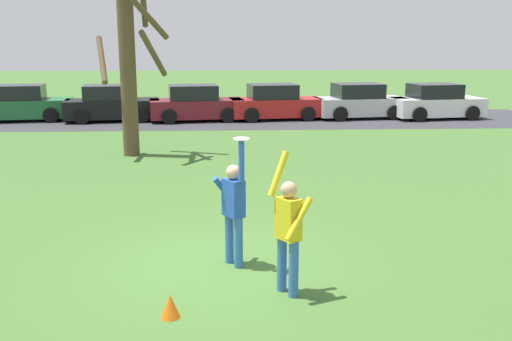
{
  "coord_description": "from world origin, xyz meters",
  "views": [
    {
      "loc": [
        0.19,
        -8.93,
        3.56
      ],
      "look_at": [
        0.65,
        0.31,
        1.47
      ],
      "focal_mm": 40.79,
      "sensor_mm": 36.0,
      "label": 1
    }
  ],
  "objects_px": {
    "person_catcher": "(234,206)",
    "frisbee_disc": "(241,139)",
    "parked_car_black": "(112,105)",
    "parked_car_maroon": "(196,104)",
    "field_cone_orange": "(170,306)",
    "parked_car_red": "(275,103)",
    "bare_tree_tall": "(130,64)",
    "parked_car_green": "(23,104)",
    "person_defender": "(288,228)",
    "parked_car_silver": "(360,102)",
    "parked_car_white": "(436,103)"
  },
  "relations": [
    {
      "from": "parked_car_maroon",
      "to": "parked_car_white",
      "type": "relative_size",
      "value": 1.0
    },
    {
      "from": "bare_tree_tall",
      "to": "field_cone_orange",
      "type": "bearing_deg",
      "value": -78.81
    },
    {
      "from": "parked_car_red",
      "to": "parked_car_white",
      "type": "relative_size",
      "value": 1.0
    },
    {
      "from": "person_defender",
      "to": "parked_car_silver",
      "type": "bearing_deg",
      "value": -49.38
    },
    {
      "from": "person_defender",
      "to": "parked_car_silver",
      "type": "height_order",
      "value": "person_defender"
    },
    {
      "from": "person_catcher",
      "to": "parked_car_red",
      "type": "xyz_separation_m",
      "value": [
        2.07,
        17.44,
        -0.25
      ]
    },
    {
      "from": "parked_car_black",
      "to": "bare_tree_tall",
      "type": "distance_m",
      "value": 8.56
    },
    {
      "from": "parked_car_green",
      "to": "bare_tree_tall",
      "type": "bearing_deg",
      "value": -61.25
    },
    {
      "from": "parked_car_black",
      "to": "parked_car_maroon",
      "type": "xyz_separation_m",
      "value": [
        3.75,
        -0.13,
        0.0
      ]
    },
    {
      "from": "parked_car_green",
      "to": "field_cone_orange",
      "type": "bearing_deg",
      "value": -74.58
    },
    {
      "from": "person_catcher",
      "to": "parked_car_red",
      "type": "bearing_deg",
      "value": 139.49
    },
    {
      "from": "parked_car_black",
      "to": "parked_car_red",
      "type": "distance_m",
      "value": 7.3
    },
    {
      "from": "parked_car_green",
      "to": "parked_car_maroon",
      "type": "relative_size",
      "value": 1.0
    },
    {
      "from": "parked_car_black",
      "to": "parked_car_red",
      "type": "height_order",
      "value": "same"
    },
    {
      "from": "person_catcher",
      "to": "frisbee_disc",
      "type": "height_order",
      "value": "frisbee_disc"
    },
    {
      "from": "parked_car_black",
      "to": "parked_car_red",
      "type": "bearing_deg",
      "value": -6.64
    },
    {
      "from": "parked_car_maroon",
      "to": "parked_car_red",
      "type": "distance_m",
      "value": 3.57
    },
    {
      "from": "parked_car_silver",
      "to": "parked_car_white",
      "type": "distance_m",
      "value": 3.47
    },
    {
      "from": "frisbee_disc",
      "to": "parked_car_white",
      "type": "height_order",
      "value": "frisbee_disc"
    },
    {
      "from": "parked_car_maroon",
      "to": "bare_tree_tall",
      "type": "height_order",
      "value": "bare_tree_tall"
    },
    {
      "from": "person_catcher",
      "to": "bare_tree_tall",
      "type": "distance_m",
      "value": 9.94
    },
    {
      "from": "parked_car_red",
      "to": "parked_car_maroon",
      "type": "bearing_deg",
      "value": 176.82
    },
    {
      "from": "parked_car_maroon",
      "to": "field_cone_orange",
      "type": "height_order",
      "value": "parked_car_maroon"
    },
    {
      "from": "frisbee_disc",
      "to": "parked_car_red",
      "type": "height_order",
      "value": "frisbee_disc"
    },
    {
      "from": "person_defender",
      "to": "parked_car_silver",
      "type": "distance_m",
      "value": 19.49
    },
    {
      "from": "parked_car_black",
      "to": "parked_car_white",
      "type": "xyz_separation_m",
      "value": [
        14.69,
        0.05,
        0.0
      ]
    },
    {
      "from": "parked_car_silver",
      "to": "bare_tree_tall",
      "type": "relative_size",
      "value": 0.71
    },
    {
      "from": "parked_car_maroon",
      "to": "person_defender",
      "type": "bearing_deg",
      "value": -90.98
    },
    {
      "from": "person_catcher",
      "to": "frisbee_disc",
      "type": "xyz_separation_m",
      "value": [
        0.13,
        -0.19,
        1.11
      ]
    },
    {
      "from": "parked_car_green",
      "to": "parked_car_black",
      "type": "bearing_deg",
      "value": -11.85
    },
    {
      "from": "frisbee_disc",
      "to": "parked_car_green",
      "type": "distance_m",
      "value": 20.09
    },
    {
      "from": "parked_car_silver",
      "to": "field_cone_orange",
      "type": "height_order",
      "value": "parked_car_silver"
    },
    {
      "from": "parked_car_white",
      "to": "parked_car_silver",
      "type": "bearing_deg",
      "value": 166.85
    },
    {
      "from": "parked_car_maroon",
      "to": "field_cone_orange",
      "type": "distance_m",
      "value": 18.95
    },
    {
      "from": "person_defender",
      "to": "parked_car_white",
      "type": "xyz_separation_m",
      "value": [
        8.71,
        18.45,
        -0.25
      ]
    },
    {
      "from": "bare_tree_tall",
      "to": "field_cone_orange",
      "type": "distance_m",
      "value": 11.59
    },
    {
      "from": "person_catcher",
      "to": "parked_car_green",
      "type": "distance_m",
      "value": 19.82
    },
    {
      "from": "parked_car_green",
      "to": "parked_car_silver",
      "type": "bearing_deg",
      "value": -7.58
    },
    {
      "from": "frisbee_disc",
      "to": "field_cone_orange",
      "type": "distance_m",
      "value": 2.69
    },
    {
      "from": "parked_car_black",
      "to": "parked_car_maroon",
      "type": "bearing_deg",
      "value": -9.94
    },
    {
      "from": "field_cone_orange",
      "to": "frisbee_disc",
      "type": "bearing_deg",
      "value": 58.51
    },
    {
      "from": "parked_car_black",
      "to": "field_cone_orange",
      "type": "xyz_separation_m",
      "value": [
        4.38,
        -19.06,
        -0.57
      ]
    },
    {
      "from": "person_defender",
      "to": "parked_car_red",
      "type": "xyz_separation_m",
      "value": [
        1.32,
        18.57,
        -0.25
      ]
    },
    {
      "from": "parked_car_silver",
      "to": "parked_car_white",
      "type": "xyz_separation_m",
      "value": [
        3.46,
        -0.31,
        0.0
      ]
    },
    {
      "from": "frisbee_disc",
      "to": "parked_car_black",
      "type": "relative_size",
      "value": 0.06
    },
    {
      "from": "parked_car_maroon",
      "to": "parked_car_silver",
      "type": "bearing_deg",
      "value": -4.14
    },
    {
      "from": "parked_car_maroon",
      "to": "field_cone_orange",
      "type": "bearing_deg",
      "value": -96.05
    },
    {
      "from": "parked_car_black",
      "to": "person_catcher",
      "type": "bearing_deg",
      "value": -81.11
    },
    {
      "from": "person_catcher",
      "to": "parked_car_maroon",
      "type": "relative_size",
      "value": 0.48
    },
    {
      "from": "parked_car_maroon",
      "to": "parked_car_silver",
      "type": "xyz_separation_m",
      "value": [
        7.49,
        0.5,
        0.0
      ]
    }
  ]
}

